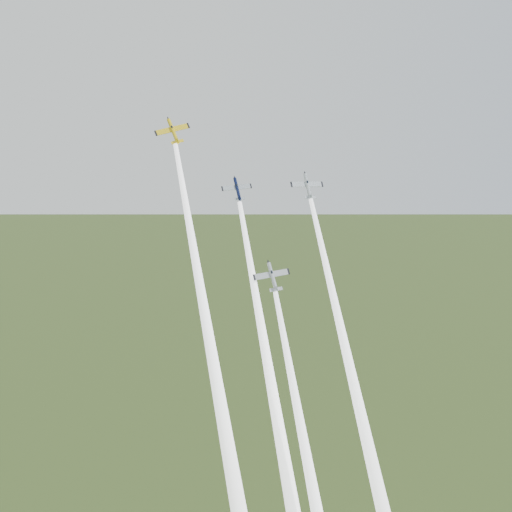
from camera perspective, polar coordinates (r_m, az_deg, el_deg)
name	(u,v)px	position (r m, az deg, el deg)	size (l,w,h in m)	color
plane_yellow	(173,131)	(135.15, -7.38, 10.96)	(7.39, 7.33, 1.16)	yellow
smoke_trail_yellow	(205,313)	(118.86, -4.59, -5.04)	(2.76, 2.76, 72.24)	white
plane_navy	(237,189)	(136.65, -1.68, 5.98)	(6.62, 6.57, 1.04)	#0B1234
smoke_trail_navy	(267,359)	(124.35, 0.96, -9.11)	(2.76, 2.76, 67.34)	white
plane_silver_right	(308,186)	(139.61, 4.61, 6.21)	(7.57, 7.52, 1.19)	#B0B8BF
smoke_trail_silver_right	(348,359)	(127.80, 8.17, -9.02)	(2.76, 2.76, 70.04)	white
plane_silver_low	(272,277)	(124.16, 1.47, -1.84)	(7.40, 7.34, 1.16)	#A8ADB6
smoke_trail_silver_low	(307,460)	(117.77, 4.57, -17.62)	(2.76, 2.76, 62.41)	white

